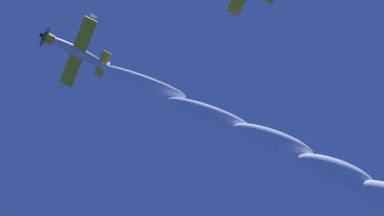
# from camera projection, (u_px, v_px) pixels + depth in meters

# --- Properties ---
(airplane_lead) EXTENTS (7.07, 7.71, 2.60)m
(airplane_lead) POSITION_uv_depth(u_px,v_px,m) (74.00, 51.00, 60.47)
(airplane_lead) COLOR silver
(smoke_trail_lead) EXTENTS (40.86, 19.59, 7.20)m
(smoke_trail_lead) POSITION_uv_depth(u_px,v_px,m) (365.00, 186.00, 62.91)
(smoke_trail_lead) COLOR white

